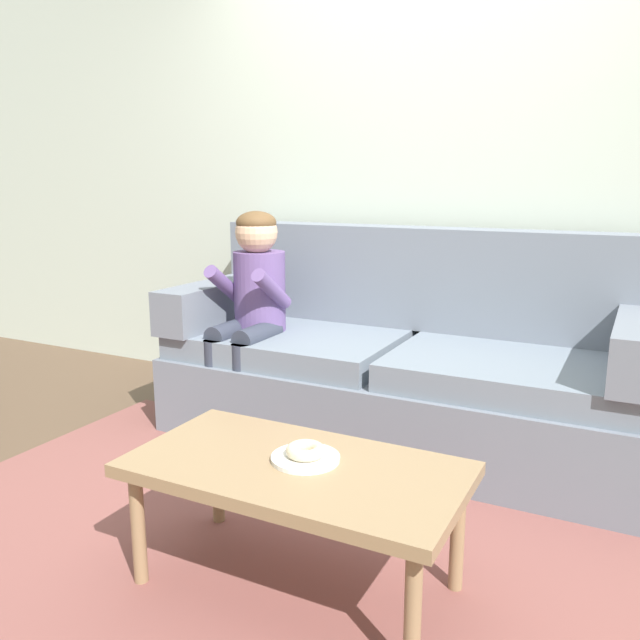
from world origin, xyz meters
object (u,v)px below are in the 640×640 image
Objects in this scene: donut at (305,450)px; coffee_table at (296,477)px; person_child at (251,299)px; couch at (402,368)px.

coffee_table is at bearing -115.93° from donut.
coffee_table is 0.92× the size of person_child.
couch is 18.70× the size of donut.
donut is at bearing 64.07° from coffee_table.
person_child is at bearing 129.63° from donut.
coffee_table is 1.41m from person_child.
person_child reaches higher than couch.
couch is at bearing 16.59° from person_child.
couch is at bearing 95.69° from coffee_table.
person_child is at bearing -163.41° from couch.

